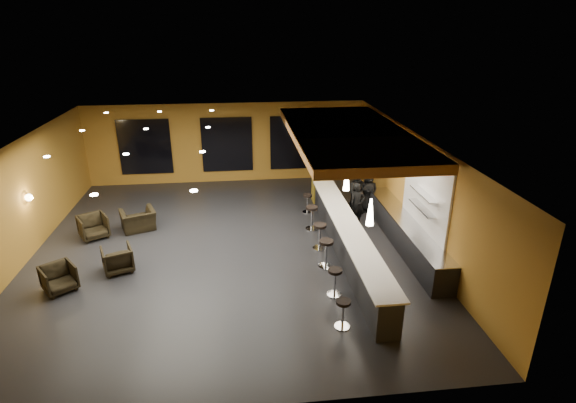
{
  "coord_description": "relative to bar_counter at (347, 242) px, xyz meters",
  "views": [
    {
      "loc": [
        0.44,
        -12.91,
        6.76
      ],
      "look_at": [
        2.0,
        0.5,
        1.3
      ],
      "focal_mm": 28.0,
      "sensor_mm": 36.0,
      "label": 1
    }
  ],
  "objects": [
    {
      "name": "bar_stool_2",
      "position": [
        -0.77,
        -0.54,
        0.05
      ],
      "size": [
        0.44,
        0.44,
        0.86
      ],
      "rotation": [
        0.0,
        0.0,
        -0.07
      ],
      "color": "silver",
      "rests_on": "floor"
    },
    {
      "name": "wall_shelf_upper",
      "position": [
        2.17,
        -0.2,
        1.55
      ],
      "size": [
        0.3,
        1.5,
        0.03
      ],
      "primitive_type": "cube",
      "color": "silver",
      "rests_on": "wall_right"
    },
    {
      "name": "wall_right",
      "position": [
        2.4,
        1.0,
        1.25
      ],
      "size": [
        0.1,
        13.0,
        3.5
      ],
      "primitive_type": "cube",
      "color": "#A16F24",
      "rests_on": "floor"
    },
    {
      "name": "bar_stool_3",
      "position": [
        -0.75,
        0.6,
        0.04
      ],
      "size": [
        0.43,
        0.43,
        0.85
      ],
      "rotation": [
        0.0,
        0.0,
        -0.16
      ],
      "color": "silver",
      "rests_on": "floor"
    },
    {
      "name": "armchair_d",
      "position": [
        -6.72,
        2.72,
        -0.14
      ],
      "size": [
        1.38,
        1.3,
        0.72
      ],
      "primitive_type": "imported",
      "rotation": [
        0.0,
        0.0,
        3.51
      ],
      "color": "black",
      "rests_on": "floor"
    },
    {
      "name": "bar_stool_1",
      "position": [
        -0.83,
        -2.01,
        -0.01
      ],
      "size": [
        0.39,
        0.39,
        0.77
      ],
      "rotation": [
        0.0,
        0.0,
        -0.17
      ],
      "color": "silver",
      "rests_on": "floor"
    },
    {
      "name": "staff_c",
      "position": [
        1.6,
        3.41,
        0.28
      ],
      "size": [
        0.81,
        0.56,
        1.57
      ],
      "primitive_type": "imported",
      "rotation": [
        0.0,
        0.0,
        -0.09
      ],
      "color": "black",
      "rests_on": "floor"
    },
    {
      "name": "bar_top",
      "position": [
        0.0,
        0.0,
        0.52
      ],
      "size": [
        0.78,
        8.1,
        0.05
      ],
      "primitive_type": "cube",
      "color": "silver",
      "rests_on": "bar_counter"
    },
    {
      "name": "bar_counter",
      "position": [
        0.0,
        0.0,
        0.0
      ],
      "size": [
        0.6,
        8.0,
        1.0
      ],
      "primitive_type": "cube",
      "color": "black",
      "rests_on": "floor"
    },
    {
      "name": "window_right",
      "position": [
        -0.65,
        7.44,
        1.2
      ],
      "size": [
        2.2,
        0.06,
        2.4
      ],
      "primitive_type": "cube",
      "color": "black",
      "rests_on": "wall_back"
    },
    {
      "name": "pendant_0",
      "position": [
        0.0,
        -2.0,
        1.85
      ],
      "size": [
        0.2,
        0.2,
        0.7
      ],
      "primitive_type": "cone",
      "color": "white",
      "rests_on": "wood_soffit"
    },
    {
      "name": "tile_backsplash",
      "position": [
        2.31,
        0.0,
        1.5
      ],
      "size": [
        0.06,
        3.2,
        2.4
      ],
      "primitive_type": "cube",
      "color": "white",
      "rests_on": "wall_right"
    },
    {
      "name": "wall_shelf_lower",
      "position": [
        2.17,
        -0.2,
        1.1
      ],
      "size": [
        0.3,
        1.5,
        0.03
      ],
      "primitive_type": "cube",
      "color": "silver",
      "rests_on": "wall_right"
    },
    {
      "name": "armchair_a",
      "position": [
        -8.1,
        -0.93,
        -0.13
      ],
      "size": [
        1.11,
        1.12,
        0.74
      ],
      "primitive_type": "imported",
      "rotation": [
        0.0,
        0.0,
        0.64
      ],
      "color": "black",
      "rests_on": "floor"
    },
    {
      "name": "prep_top",
      "position": [
        2.0,
        0.5,
        0.39
      ],
      "size": [
        0.72,
        6.0,
        0.03
      ],
      "primitive_type": "cube",
      "color": "silver",
      "rests_on": "prep_counter"
    },
    {
      "name": "window_center",
      "position": [
        -3.65,
        7.44,
        1.2
      ],
      "size": [
        2.2,
        0.06,
        2.4
      ],
      "primitive_type": "cube",
      "color": "black",
      "rests_on": "wall_back"
    },
    {
      "name": "pendant_2",
      "position": [
        0.0,
        3.0,
        1.85
      ],
      "size": [
        0.2,
        0.2,
        0.7
      ],
      "primitive_type": "cone",
      "color": "white",
      "rests_on": "wood_soffit"
    },
    {
      "name": "staff_a",
      "position": [
        0.87,
        2.21,
        0.28
      ],
      "size": [
        0.63,
        0.48,
        1.56
      ],
      "primitive_type": "imported",
      "rotation": [
        0.0,
        0.0,
        0.21
      ],
      "color": "black",
      "rests_on": "floor"
    },
    {
      "name": "wall_back",
      "position": [
        -3.65,
        7.55,
        1.25
      ],
      "size": [
        12.0,
        0.1,
        3.5
      ],
      "primitive_type": "cube",
      "color": "#A16F24",
      "rests_on": "floor"
    },
    {
      "name": "wall_front",
      "position": [
        -3.65,
        -5.55,
        1.25
      ],
      "size": [
        12.0,
        0.1,
        3.5
      ],
      "primitive_type": "cube",
      "color": "#A16F24",
      "rests_on": "floor"
    },
    {
      "name": "wood_soffit",
      "position": [
        0.35,
        2.0,
        2.86
      ],
      "size": [
        3.6,
        8.0,
        0.28
      ],
      "primitive_type": "cube",
      "color": "#AB6B32",
      "rests_on": "ceiling"
    },
    {
      "name": "armchair_b",
      "position": [
        -6.78,
        -0.05,
        -0.13
      ],
      "size": [
        1.04,
        1.06,
        0.75
      ],
      "primitive_type": "imported",
      "rotation": [
        0.0,
        0.0,
        3.51
      ],
      "color": "black",
      "rests_on": "floor"
    },
    {
      "name": "ceiling",
      "position": [
        -3.65,
        1.0,
        3.05
      ],
      "size": [
        12.0,
        13.0,
        0.1
      ],
      "primitive_type": "cube",
      "color": "black"
    },
    {
      "name": "wall_sconce",
      "position": [
        -9.53,
        1.5,
        1.3
      ],
      "size": [
        0.22,
        0.22,
        0.22
      ],
      "primitive_type": "sphere",
      "color": "#FFE5B2",
      "rests_on": "wall_left"
    },
    {
      "name": "armchair_c",
      "position": [
        -8.08,
        2.26,
        -0.1
      ],
      "size": [
        1.17,
        1.18,
        0.79
      ],
      "primitive_type": "imported",
      "rotation": [
        0.0,
        0.0,
        0.53
      ],
      "color": "black",
      "rests_on": "floor"
    },
    {
      "name": "column",
      "position": [
        0.0,
        4.6,
        1.25
      ],
      "size": [
        0.6,
        0.6,
        3.5
      ],
      "primitive_type": "cube",
      "color": "olive",
      "rests_on": "floor"
    },
    {
      "name": "prep_counter",
      "position": [
        2.0,
        0.5,
        -0.07
      ],
      "size": [
        0.7,
        6.0,
        0.86
      ],
      "primitive_type": "cube",
      "color": "black",
      "rests_on": "floor"
    },
    {
      "name": "floor",
      "position": [
        -3.65,
        1.0,
        -0.55
      ],
      "size": [
        12.0,
        13.0,
        0.1
      ],
      "primitive_type": "cube",
      "color": "black",
      "rests_on": "ground"
    },
    {
      "name": "pendant_1",
      "position": [
        0.0,
        0.5,
        1.85
      ],
      "size": [
        0.2,
        0.2,
        0.7
      ],
      "primitive_type": "cone",
      "color": "white",
      "rests_on": "wood_soffit"
    },
    {
      "name": "bar_stool_5",
      "position": [
        -0.68,
        3.53,
        -0.04
      ],
      "size": [
        0.37,
        0.37,
        0.72
      ],
      "rotation": [
        0.0,
        0.0,
        -0.2
      ],
      "color": "silver",
      "rests_on": "floor"
    },
    {
      "name": "bar_stool_0",
      "position": [
        -0.92,
        -3.35,
        -0.03
      ],
      "size": [
        0.37,
        0.37,
        0.73
      ],
      "rotation": [
        0.0,
        0.0,
        -0.12
      ],
      "color": "silver",
      "rests_on": "floor"
    },
    {
      "name": "bar_stool_4",
      "position": [
        -0.76,
        2.05,
        0.04
      ],
      "size": [
        0.43,
        0.43,
        0.85
      ],
      "rotation": [
        0.0,
        0.0,
        -0.19
      ],
      "color": "silver",
      "rests_on": "floor"
    },
    {
      "name": "wall_left",
      "position": [
        -9.7,
        1.0,
        1.25
      ],
      "size": [
        0.1,
        13.0,
        3.5
      ],
      "primitive_type": "cube",
      "color": "#A16F24",
      "rests_on": "floor"
    },
    {
      "name": "staff_b",
      "position": [
        1.16,
        3.16,
        0.35
      ],
      "size": [
        0.88,
        0.72,
        1.7
      ],
      "primitive_type": "imported",
      "rotation": [
        0.0,
        0.0,
        -0.09
      ],
      "color": "black",
      "rests_on": "floor"
    },
    {
      "name": "window_left",
      "position": [
        -7.15,
        7.44,
        1.2
      ],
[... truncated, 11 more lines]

